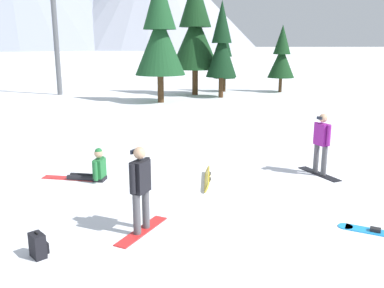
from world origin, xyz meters
The scene contains 12 objects.
ground_plane centered at (0.00, 0.00, 0.00)m, with size 800.00×800.00×0.00m, color white.
snowboarder_foreground centered at (-2.37, 0.85, 0.93)m, with size 0.98×1.46×1.75m.
snowboarder_midground centered at (2.43, 4.37, 0.93)m, with size 0.85×1.48×1.76m.
snowboarder_background centered at (-3.94, 4.12, 0.31)m, with size 1.83×0.80×0.92m.
loose_snowboard_near_right centered at (-0.83, 3.79, 0.13)m, with size 0.29×1.81×0.24m.
backpack_black centered at (-4.11, -0.09, 0.21)m, with size 0.37×0.38×0.47m.
pine_tree_short centered at (2.13, 25.32, 2.55)m, with size 1.74×1.74×4.68m.
pine_tree_slender centered at (-0.22, 23.40, 4.56)m, with size 3.53×3.53×8.36m.
pine_tree_tall centered at (-2.58, 19.46, 4.28)m, with size 3.13×3.13×7.86m.
pine_tree_leaning centered at (1.48, 21.74, 3.50)m, with size 2.10×2.10×6.44m.
pine_tree_young centered at (6.37, 24.77, 2.73)m, with size 2.02×2.02×5.00m.
ski_lift_tower centered at (-10.09, 23.86, 5.04)m, with size 3.82×0.36×8.52m.
Camera 1 is at (-1.68, -6.83, 3.67)m, focal length 38.82 mm.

